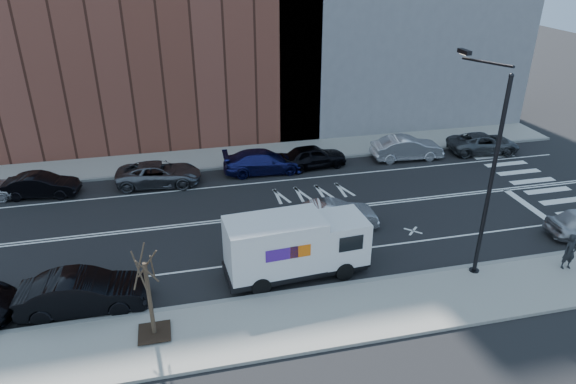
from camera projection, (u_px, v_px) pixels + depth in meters
name	position (u px, v px, depth m)	size (l,w,h in m)	color
ground	(286.00, 214.00, 28.18)	(120.00, 120.00, 0.00)	black
sidewalk_near	(335.00, 315.00, 20.45)	(44.00, 3.60, 0.15)	gray
sidewalk_far	(258.00, 154.00, 35.85)	(44.00, 3.60, 0.15)	gray
curb_near	(322.00, 288.00, 22.02)	(44.00, 0.25, 0.17)	gray
curb_far	(263.00, 164.00, 34.27)	(44.00, 0.25, 0.17)	gray
crosswalk	(540.00, 186.00, 31.43)	(3.00, 14.00, 0.01)	white
road_markings	(286.00, 214.00, 28.18)	(40.00, 8.60, 0.01)	white
streetlight	(486.00, 166.00, 21.32)	(0.44, 4.02, 9.34)	black
street_tree	(151.00, 306.00, 18.77)	(1.20, 1.20, 3.75)	black
fedex_van	(295.00, 245.00, 22.44)	(6.46, 2.58, 2.89)	black
far_parked_b	(41.00, 185.00, 29.87)	(1.46, 4.17, 1.38)	black
far_parked_c	(159.00, 174.00, 31.31)	(2.34, 5.08, 1.41)	#56585E
far_parked_d	(263.00, 161.00, 32.97)	(2.08, 5.12, 1.49)	navy
far_parked_e	(313.00, 156.00, 33.72)	(1.77, 4.41, 1.50)	black
far_parked_f	(407.00, 148.00, 34.98)	(1.67, 4.80, 1.58)	#B8B8BD
far_parked_g	(483.00, 143.00, 36.12)	(2.28, 4.93, 1.37)	#44474B
driving_sedan	(334.00, 216.00, 26.45)	(1.56, 4.47, 1.47)	#A9A9AE
near_parked_rear_a	(83.00, 293.00, 20.53)	(1.74, 4.98, 1.64)	black
pedestrian	(570.00, 252.00, 22.90)	(0.62, 0.41, 1.71)	black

